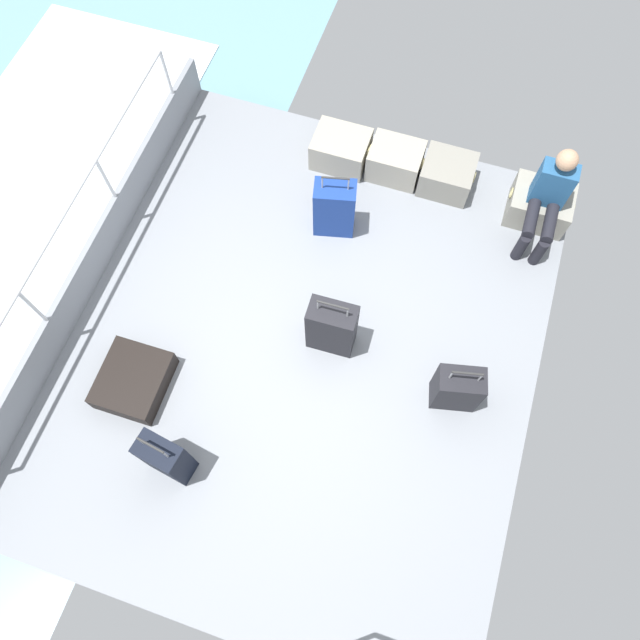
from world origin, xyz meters
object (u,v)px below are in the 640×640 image
object	(u,v)px
cargo_crate_2	(447,175)
suitcase_2	(334,208)
cargo_crate_3	(539,205)
cargo_crate_0	(341,149)
cargo_crate_1	(395,161)
suitcase_0	(134,380)
suitcase_1	(457,389)
suitcase_3	(166,458)
suitcase_4	(332,327)
passenger_seated	(549,198)

from	to	relation	value
cargo_crate_2	suitcase_2	bearing A→B (deg)	-138.05
cargo_crate_3	cargo_crate_0	bearing A→B (deg)	178.93
cargo_crate_1	suitcase_2	bearing A→B (deg)	-115.19
suitcase_0	suitcase_1	world-z (taller)	suitcase_1
suitcase_0	suitcase_2	xyz separation A→B (m)	(1.21, 2.21, 0.22)
cargo_crate_2	suitcase_0	world-z (taller)	cargo_crate_2
suitcase_2	suitcase_3	bearing A→B (deg)	-101.82
suitcase_3	suitcase_4	xyz separation A→B (m)	(0.95, 1.55, 0.01)
cargo_crate_1	suitcase_4	world-z (taller)	suitcase_4
suitcase_1	suitcase_3	bearing A→B (deg)	-147.86
cargo_crate_2	suitcase_4	distance (m)	2.19
cargo_crate_1	suitcase_1	size ratio (longest dim) A/B	0.82
cargo_crate_1	passenger_seated	distance (m)	1.61
suitcase_2	suitcase_3	xyz separation A→B (m)	(-0.58, -2.78, 0.00)
cargo_crate_0	suitcase_4	world-z (taller)	suitcase_4
suitcase_3	cargo_crate_2	bearing A→B (deg)	66.99
cargo_crate_1	suitcase_0	xyz separation A→B (m)	(-1.62, -3.07, -0.07)
suitcase_2	suitcase_0	bearing A→B (deg)	-118.81
suitcase_2	suitcase_3	distance (m)	2.84
passenger_seated	suitcase_4	xyz separation A→B (m)	(-1.59, -1.85, -0.20)
cargo_crate_2	suitcase_3	bearing A→B (deg)	-113.01
cargo_crate_3	cargo_crate_1	bearing A→B (deg)	177.59
cargo_crate_0	suitcase_2	bearing A→B (deg)	-77.13
suitcase_2	cargo_crate_2	bearing A→B (deg)	41.95
suitcase_1	suitcase_4	size ratio (longest dim) A/B	0.86
cargo_crate_2	cargo_crate_0	bearing A→B (deg)	-178.29
cargo_crate_0	suitcase_2	xyz separation A→B (m)	(0.19, -0.84, 0.16)
cargo_crate_0	cargo_crate_2	world-z (taller)	cargo_crate_0
cargo_crate_3	passenger_seated	xyz separation A→B (m)	(0.00, -0.18, 0.37)
suitcase_1	suitcase_2	world-z (taller)	suitcase_2
suitcase_0	suitcase_3	bearing A→B (deg)	-42.06
cargo_crate_0	cargo_crate_2	bearing A→B (deg)	1.71
cargo_crate_3	suitcase_1	xyz separation A→B (m)	(-0.37, -2.21, 0.10)
suitcase_0	passenger_seated	bearing A→B (deg)	41.71
cargo_crate_1	passenger_seated	size ratio (longest dim) A/B	0.55
cargo_crate_0	suitcase_0	world-z (taller)	cargo_crate_0
cargo_crate_0	suitcase_0	bearing A→B (deg)	-108.57
cargo_crate_0	passenger_seated	bearing A→B (deg)	-5.79
suitcase_1	cargo_crate_0	bearing A→B (deg)	128.24
cargo_crate_1	suitcase_1	distance (m)	2.57
cargo_crate_2	suitcase_1	bearing A→B (deg)	-74.93
cargo_crate_2	suitcase_3	xyz separation A→B (m)	(-1.55, -3.65, 0.16)
cargo_crate_2	suitcase_1	xyz separation A→B (m)	(0.62, -2.29, 0.11)
suitcase_0	suitcase_3	distance (m)	0.88
passenger_seated	suitcase_1	distance (m)	2.09
suitcase_1	cargo_crate_2	bearing A→B (deg)	105.07
suitcase_0	cargo_crate_1	bearing A→B (deg)	62.19
passenger_seated	cargo_crate_0	bearing A→B (deg)	174.21
cargo_crate_3	suitcase_1	world-z (taller)	suitcase_1
cargo_crate_3	passenger_seated	size ratio (longest dim) A/B	0.61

